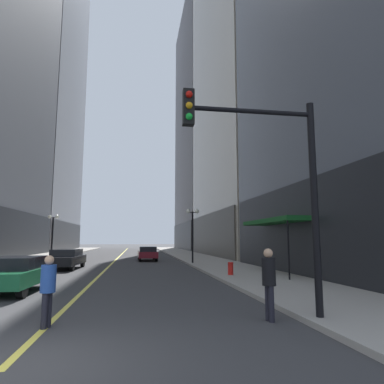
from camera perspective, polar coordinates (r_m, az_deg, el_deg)
ground_plane at (r=41.01m, az=-12.03°, el=-10.47°), size 200.00×200.00×0.00m
sidewalk_left at (r=42.23m, az=-23.44°, el=-9.82°), size 4.50×78.00×0.15m
sidewalk_right at (r=41.42m, az=-0.36°, el=-10.51°), size 4.50×78.00×0.15m
lane_centre_stripe at (r=41.01m, az=-12.03°, el=-10.47°), size 0.16×70.00×0.01m
building_left_far at (r=73.62m, az=-23.22°, el=14.68°), size 11.12×26.00×59.02m
building_right_far at (r=71.56m, az=4.40°, el=10.82°), size 15.06×26.00×49.89m
storefront_awning_right at (r=20.00m, az=13.59°, el=-4.79°), size 1.60×6.72×3.12m
car_green at (r=15.04m, az=-27.47°, el=-11.87°), size 2.02×4.21×1.32m
car_black at (r=25.11m, az=-20.19°, el=-10.29°), size 2.02×4.85×1.32m
car_maroon at (r=33.08m, az=-7.42°, el=-10.00°), size 1.82×4.54×1.32m
pedestrian_in_black_coat at (r=9.00m, az=12.65°, el=-13.81°), size 0.39×0.39×1.77m
pedestrian_in_blue_hoodie at (r=8.81m, az=-22.82°, el=-14.14°), size 0.43×0.43×1.63m
traffic_light_near_right at (r=8.79m, az=13.42°, el=3.81°), size 3.43×0.35×5.65m
street_lamp_left_far at (r=37.42m, az=-22.11°, el=-5.35°), size 1.06×0.36×4.43m
street_lamp_right_mid at (r=27.67m, az=0.10°, el=-5.24°), size 1.06×0.36×4.43m
fire_hydrant_right at (r=18.53m, az=6.43°, el=-12.75°), size 0.28×0.28×0.80m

